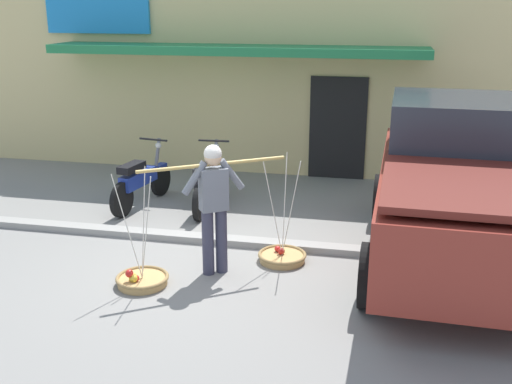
{
  "coord_description": "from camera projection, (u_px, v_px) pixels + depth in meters",
  "views": [
    {
      "loc": [
        2.1,
        -7.1,
        3.34
      ],
      "look_at": [
        0.45,
        0.6,
        0.85
      ],
      "focal_mm": 42.06,
      "sensor_mm": 36.0,
      "label": 1
    }
  ],
  "objects": [
    {
      "name": "fruit_basket_right_side",
      "position": [
        142.0,
        279.0,
        7.41
      ],
      "size": [
        0.66,
        0.66,
        1.45
      ],
      "color": "tan",
      "rests_on": "ground"
    },
    {
      "name": "fruit_vendor",
      "position": [
        214.0,
        201.0,
        7.48
      ],
      "size": [
        1.6,
        1.1,
        1.7
      ],
      "color": "#38384C",
      "rests_on": "ground"
    },
    {
      "name": "ground_plane",
      "position": [
        214.0,
        263.0,
        8.04
      ],
      "size": [
        90.0,
        90.0,
        0.0
      ],
      "primitive_type": "plane",
      "color": "gray"
    },
    {
      "name": "parked_truck",
      "position": [
        455.0,
        187.0,
        7.87
      ],
      "size": [
        2.27,
        4.76,
        2.1
      ],
      "color": "maroon",
      "rests_on": "ground"
    },
    {
      "name": "fruit_basket_left_side",
      "position": [
        282.0,
        256.0,
        8.09
      ],
      "size": [
        0.66,
        0.66,
        1.45
      ],
      "color": "tan",
      "rests_on": "ground"
    },
    {
      "name": "sidewalk_curb",
      "position": [
        227.0,
        241.0,
        8.68
      ],
      "size": [
        20.0,
        0.24,
        0.1
      ],
      "primitive_type": "cube",
      "color": "gray",
      "rests_on": "ground"
    },
    {
      "name": "storefront_building",
      "position": [
        265.0,
        58.0,
        14.08
      ],
      "size": [
        13.0,
        6.0,
        4.2
      ],
      "color": "#DBC684",
      "rests_on": "ground"
    },
    {
      "name": "motorcycle_nearest_shop",
      "position": [
        141.0,
        181.0,
        10.18
      ],
      "size": [
        0.54,
        1.81,
        1.09
      ],
      "color": "black",
      "rests_on": "ground"
    },
    {
      "name": "motorcycle_second_in_row",
      "position": [
        208.0,
        183.0,
        10.06
      ],
      "size": [
        0.54,
        1.82,
        1.09
      ],
      "color": "black",
      "rests_on": "ground"
    }
  ]
}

